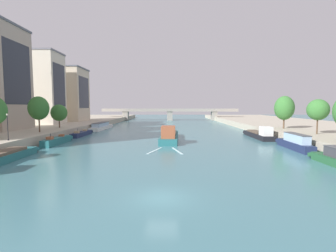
% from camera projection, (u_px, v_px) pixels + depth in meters
% --- Properties ---
extents(ground_plane, '(400.00, 400.00, 0.00)m').
position_uv_depth(ground_plane, '(162.00, 198.00, 18.54)').
color(ground_plane, '#42757F').
extents(quay_left, '(36.00, 170.00, 1.87)m').
position_uv_depth(quay_left, '(36.00, 127.00, 73.83)').
color(quay_left, '#B2A893').
rests_on(quay_left, ground).
extents(quay_right, '(36.00, 170.00, 1.87)m').
position_uv_depth(quay_right, '(304.00, 127.00, 72.74)').
color(quay_right, '#B2A893').
rests_on(quay_right, ground).
extents(barge_midriver, '(4.13, 17.85, 3.42)m').
position_uv_depth(barge_midriver, '(170.00, 136.00, 50.26)').
color(barge_midriver, '#23666B').
rests_on(barge_midriver, ground).
extents(wake_behind_barge, '(5.60, 6.00, 0.03)m').
position_uv_depth(wake_behind_barge, '(166.00, 151.00, 38.49)').
color(wake_behind_barge, silver).
rests_on(wake_behind_barge, ground).
extents(moored_boat_left_lone, '(1.72, 10.06, 2.35)m').
position_uv_depth(moored_boat_left_lone, '(57.00, 140.00, 45.44)').
color(moored_boat_left_lone, '#23666B').
rests_on(moored_boat_left_lone, ground).
extents(moored_boat_left_end, '(1.81, 11.05, 2.09)m').
position_uv_depth(moored_boat_left_end, '(82.00, 134.00, 58.42)').
color(moored_boat_left_end, '#1E284C').
rests_on(moored_boat_left_end, ground).
extents(moored_boat_left_gap_after, '(3.23, 16.53, 2.20)m').
position_uv_depth(moored_boat_left_gap_after, '(101.00, 126.00, 75.08)').
color(moored_boat_left_gap_after, silver).
rests_on(moored_boat_left_gap_after, ground).
extents(moored_boat_right_midway, '(2.07, 10.94, 2.66)m').
position_uv_depth(moored_boat_right_midway, '(295.00, 143.00, 39.79)').
color(moored_boat_right_midway, '#1E284C').
rests_on(moored_boat_right_midway, ground).
extents(moored_boat_right_lone, '(2.93, 14.59, 2.92)m').
position_uv_depth(moored_boat_right_lone, '(259.00, 134.00, 54.28)').
color(moored_boat_right_lone, black).
rests_on(moored_boat_right_lone, ground).
extents(tree_left_nearest, '(4.03, 4.03, 7.32)m').
position_uv_depth(tree_left_nearest, '(39.00, 108.00, 48.74)').
color(tree_left_nearest, brown).
rests_on(tree_left_nearest, quay_left).
extents(tree_left_end_of_row, '(3.94, 3.94, 5.78)m').
position_uv_depth(tree_left_end_of_row, '(59.00, 113.00, 59.59)').
color(tree_left_end_of_row, brown).
rests_on(tree_left_end_of_row, quay_left).
extents(tree_right_second, '(3.87, 3.87, 6.63)m').
position_uv_depth(tree_right_second, '(318.00, 110.00, 45.10)').
color(tree_right_second, brown).
rests_on(tree_right_second, quay_right).
extents(tree_right_nearest, '(4.51, 4.51, 7.76)m').
position_uv_depth(tree_right_nearest, '(284.00, 108.00, 56.86)').
color(tree_right_nearest, brown).
rests_on(tree_right_nearest, quay_right).
extents(lamppost_left_bank, '(0.28, 0.28, 4.14)m').
position_uv_depth(lamppost_left_bank, '(8.00, 126.00, 36.88)').
color(lamppost_left_bank, black).
rests_on(lamppost_left_bank, quay_left).
extents(building_left_tall, '(11.85, 9.58, 21.72)m').
position_uv_depth(building_left_tall, '(41.00, 88.00, 72.40)').
color(building_left_tall, beige).
rests_on(building_left_tall, quay_left).
extents(building_left_far_end, '(15.32, 12.58, 19.43)m').
position_uv_depth(building_left_far_end, '(64.00, 94.00, 88.20)').
color(building_left_far_end, beige).
rests_on(building_left_far_end, quay_left).
extents(bridge_far, '(70.24, 4.40, 6.12)m').
position_uv_depth(bridge_far, '(170.00, 113.00, 124.75)').
color(bridge_far, gray).
rests_on(bridge_far, ground).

